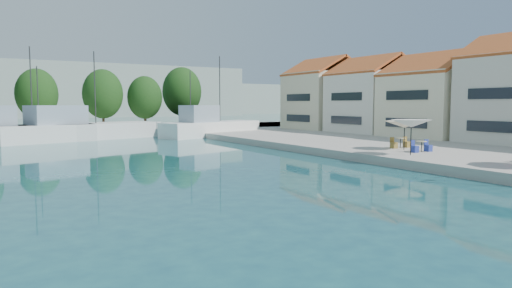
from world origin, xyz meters
TOP-DOWN VIEW (x-y plane):
  - quay_right at (22.00, 30.00)m, footprint 32.00×92.00m
  - quay_far at (-8.00, 67.00)m, footprint 90.00×16.00m
  - hill_east at (40.00, 180.00)m, footprint 140.00×40.00m
  - building_04 at (24.00, 33.00)m, footprint 9.00×8.80m
  - building_05 at (24.00, 42.00)m, footprint 8.40×8.80m
  - building_06 at (24.00, 51.00)m, footprint 9.00×8.80m
  - trawler_02 at (-13.50, 54.00)m, footprint 15.09×4.51m
  - trawler_03 at (-7.22, 54.88)m, footprint 18.53×9.84m
  - trawler_04 at (7.70, 52.60)m, footprint 14.06×7.73m
  - tree_05 at (-9.70, 70.86)m, footprint 5.52×5.52m
  - tree_06 at (-1.45, 68.71)m, footprint 5.58×5.58m
  - tree_07 at (4.41, 68.17)m, footprint 5.03×5.03m
  - tree_08 at (11.63, 71.84)m, footprint 6.27×6.27m
  - umbrella_white at (8.20, 22.40)m, footprint 2.61×2.61m
  - umbrella_cream at (10.74, 25.20)m, footprint 2.93×2.93m
  - cafe_table_02 at (10.46, 23.39)m, footprint 1.82×0.70m
  - cafe_table_03 at (11.48, 26.21)m, footprint 1.82×0.70m

SIDE VIEW (x-z plane):
  - quay_right at x=22.00m, z-range 0.00..0.60m
  - quay_far at x=-8.00m, z-range 0.00..0.60m
  - cafe_table_02 at x=10.46m, z-range 0.51..1.27m
  - cafe_table_03 at x=11.48m, z-range 0.51..1.27m
  - trawler_03 at x=-7.22m, z-range -4.03..6.17m
  - trawler_02 at x=-13.50m, z-range -4.03..6.17m
  - trawler_04 at x=7.70m, z-range -4.03..6.17m
  - umbrella_cream at x=10.74m, z-range 1.40..3.50m
  - umbrella_white at x=8.20m, z-range 1.51..3.84m
  - tree_07 at x=4.41m, z-range 1.17..8.62m
  - building_04 at x=24.00m, z-range 0.42..9.62m
  - building_05 at x=24.00m, z-range 0.41..10.11m
  - tree_05 at x=-9.70m, z-range 1.23..9.40m
  - tree_06 at x=-1.45m, z-range 1.24..9.49m
  - building_06 at x=24.00m, z-range 0.40..10.60m
  - tree_08 at x=11.63m, z-range 1.32..10.60m
  - hill_east at x=40.00m, z-range 0.00..12.00m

